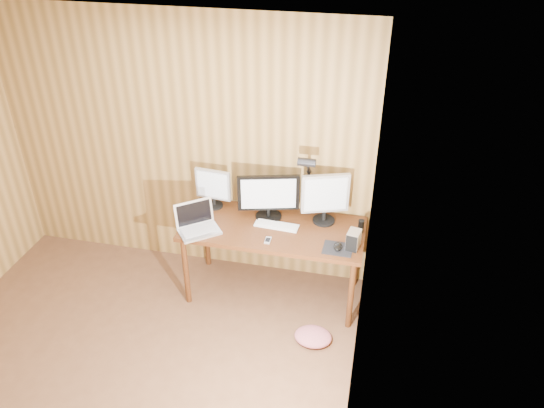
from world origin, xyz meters
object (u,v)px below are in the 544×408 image
(laptop, at_px, (197,224))
(desk, at_px, (275,234))
(monitor_left, at_px, (213,188))
(speaker, at_px, (361,226))
(monitor_right, at_px, (325,197))
(monitor_center, at_px, (268,196))
(mouse, at_px, (338,247))
(hard_drive, at_px, (353,240))
(keyboard, at_px, (277,225))
(phone, at_px, (268,240))
(desk_lamp, at_px, (307,177))

(laptop, bearing_deg, desk, -17.15)
(desk, xyz_separation_m, monitor_left, (-0.61, 0.14, 0.33))
(laptop, height_order, speaker, laptop)
(monitor_right, height_order, speaker, monitor_right)
(monitor_center, xyz_separation_m, mouse, (0.67, -0.34, -0.20))
(monitor_right, bearing_deg, desk, 176.22)
(monitor_right, xyz_separation_m, laptop, (-1.06, -0.37, -0.19))
(monitor_left, relative_size, mouse, 3.38)
(mouse, relative_size, hard_drive, 0.71)
(monitor_left, relative_size, laptop, 0.88)
(monitor_left, bearing_deg, desk, -7.09)
(monitor_center, distance_m, keyboard, 0.26)
(monitor_left, height_order, phone, monitor_left)
(mouse, bearing_deg, keyboard, 147.67)
(monitor_right, bearing_deg, mouse, -85.28)
(monitor_left, distance_m, laptop, 0.42)
(phone, bearing_deg, mouse, -0.09)
(keyboard, distance_m, hard_drive, 0.71)
(desk, bearing_deg, keyboard, -63.63)
(desk, xyz_separation_m, desk_lamp, (0.25, 0.15, 0.53))
(mouse, relative_size, speaker, 0.93)
(monitor_right, bearing_deg, laptop, 179.81)
(speaker, xyz_separation_m, desk_lamp, (-0.50, 0.13, 0.35))
(phone, bearing_deg, monitor_center, 100.28)
(desk, distance_m, monitor_right, 0.58)
(mouse, distance_m, desk_lamp, 0.67)
(monitor_left, bearing_deg, monitor_center, -1.56)
(monitor_right, distance_m, mouse, 0.48)
(laptop, distance_m, speaker, 1.42)
(desk, relative_size, mouse, 14.13)
(monitor_center, bearing_deg, desk_lamp, -1.12)
(hard_drive, xyz_separation_m, phone, (-0.71, -0.06, -0.07))
(laptop, xyz_separation_m, phone, (0.64, -0.03, -0.05))
(keyboard, bearing_deg, monitor_left, 166.73)
(mouse, bearing_deg, phone, 170.14)
(monitor_center, height_order, speaker, monitor_center)
(monitor_center, distance_m, monitor_left, 0.54)
(speaker, bearing_deg, desk_lamp, 165.15)
(desk, bearing_deg, mouse, -24.36)
(keyboard, bearing_deg, mouse, -17.09)
(phone, bearing_deg, monitor_right, 41.88)
(keyboard, bearing_deg, desk, 120.21)
(keyboard, bearing_deg, monitor_right, 26.80)
(monitor_right, relative_size, mouse, 4.16)
(speaker, distance_m, desk_lamp, 0.63)
(desk, distance_m, desk_lamp, 0.61)
(monitor_right, bearing_deg, phone, -155.69)
(monitor_left, xyz_separation_m, phone, (0.61, -0.43, -0.20))
(mouse, height_order, desk_lamp, desk_lamp)
(laptop, xyz_separation_m, keyboard, (0.67, 0.20, -0.05))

